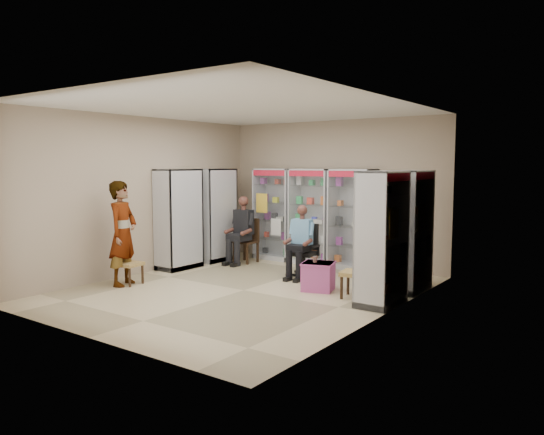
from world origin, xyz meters
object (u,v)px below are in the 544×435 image
Objects in this scene: seated_shopkeeper at (302,244)px; office_chair at (304,251)px; cabinet_back_mid at (312,216)px; cabinet_right_far at (410,231)px; woven_stool_b at (130,273)px; cabinet_back_left at (275,214)px; pink_trunk at (318,276)px; woven_stool_a at (355,285)px; standing_man at (123,233)px; cabinet_back_right at (352,219)px; cabinet_left_far at (215,215)px; cabinet_right_near at (382,238)px; wooden_chair at (246,241)px; cabinet_left_near at (179,219)px.

office_chair is at bearing 83.86° from seated_shopkeeper.
cabinet_back_mid and cabinet_right_far have the same top height.
cabinet_back_left is at bearing 80.42° from woven_stool_b.
pink_trunk is 1.15× the size of woven_stool_a.
office_chair is (0.60, -1.25, -0.50)m from cabinet_back_mid.
cabinet_back_mid is at bearing -44.79° from standing_man.
office_chair is 3.16m from woven_stool_b.
office_chair is at bearing 135.45° from pink_trunk.
cabinet_back_right is (0.95, 0.00, 0.00)m from cabinet_back_mid.
cabinet_right_far is 1.00× the size of cabinet_left_far.
cabinet_right_near is 1.00× the size of cabinet_left_far.
cabinet_back_left reaches higher than standing_man.
woven_stool_b is (-0.35, -2.82, -0.27)m from wooden_chair.
cabinet_right_far reaches higher than standing_man.
woven_stool_b is at bearing -113.56° from cabinet_back_mid.
cabinet_left_far is at bearing -153.68° from cabinet_back_mid.
cabinet_back_left is 2.01× the size of office_chair.
cabinet_back_left is 1.90m from cabinet_back_right.
wooden_chair is at bearing -108.90° from cabinet_back_left.
cabinet_back_mid is 0.95m from cabinet_back_right.
cabinet_right_far is at bearing 30.42° from woven_stool_b.
cabinet_back_left is 0.94m from wooden_chair.
seated_shopkeeper is at bearing 137.43° from pink_trunk.
cabinet_right_near is 0.94m from woven_stool_a.
cabinet_back_right reaches higher than office_chair.
cabinet_left_near is 3.32m from pink_trunk.
wooden_chair is 1.87m from office_chair.
office_chair is at bearing 150.43° from woven_stool_a.
cabinet_back_left is 4.10× the size of pink_trunk.
cabinet_back_mid is at bearing 31.31° from wooden_chair.
cabinet_right_near reaches higher than seated_shopkeeper.
cabinet_right_near is 1.58× the size of seated_shopkeeper.
woven_stool_b is (-2.15, -2.31, -0.30)m from office_chair.
wooden_chair is (-1.20, -0.73, -0.53)m from cabinet_back_mid.
cabinet_left_far is at bearing -15.14° from standing_man.
cabinet_left_near reaches higher than wooden_chair.
cabinet_right_far reaches higher than woven_stool_a.
office_chair is at bearing 93.45° from cabinet_right_far.
cabinet_right_far is at bearing 101.41° from cabinet_left_near.
woven_stool_b is (-2.90, -1.56, -0.04)m from pink_trunk.
standing_man is at bearing -100.13° from cabinet_back_left.
cabinet_left_far is 2.53m from seated_shopkeeper.
cabinet_back_mid is 3.41m from cabinet_right_near.
woven_stool_a is at bearing 21.85° from woven_stool_b.
wooden_chair is at bearing 152.39° from cabinet_left_near.
cabinet_back_left is 2.13× the size of wooden_chair.
office_chair is (2.48, -0.32, -0.50)m from cabinet_left_far.
cabinet_back_right reaches higher than woven_stool_b.
cabinet_left_far is at bearing 163.62° from woven_stool_a.
wooden_chair is 3.57m from woven_stool_a.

